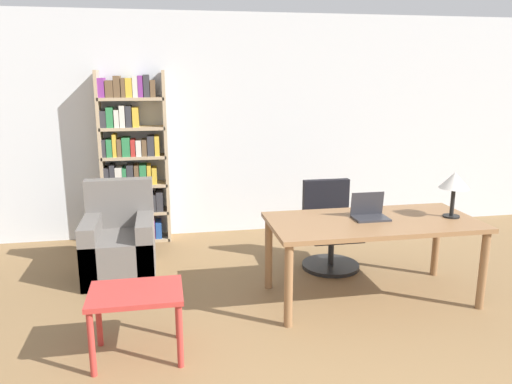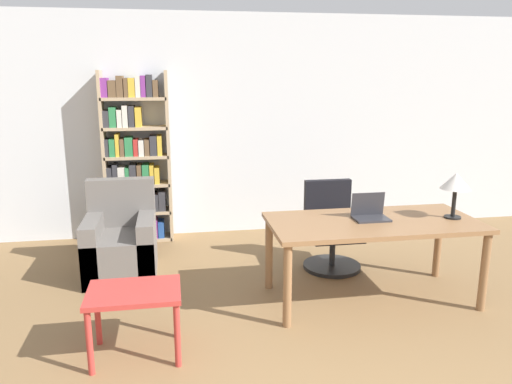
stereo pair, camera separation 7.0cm
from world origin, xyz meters
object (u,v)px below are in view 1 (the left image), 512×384
object	(u,v)px
office_chair	(330,231)
bookshelf	(132,163)
table_lamp	(454,182)
side_table_blue	(136,301)
laptop	(369,213)
armchair	(120,246)
desk	(373,229)

from	to	relation	value
office_chair	bookshelf	bearing A→B (deg)	149.24
table_lamp	side_table_blue	xyz separation A→B (m)	(-2.74, -0.56, -0.63)
office_chair	table_lamp	bearing A→B (deg)	-45.91
laptop	table_lamp	size ratio (longest dim) A/B	0.75
office_chair	laptop	bearing A→B (deg)	-82.86
armchair	bookshelf	xyz separation A→B (m)	(0.10, 1.07, 0.65)
table_lamp	armchair	bearing A→B (deg)	161.30
office_chair	side_table_blue	size ratio (longest dim) A/B	1.38
office_chair	side_table_blue	xyz separation A→B (m)	(-1.91, -1.42, 0.04)
office_chair	bookshelf	distance (m)	2.45
armchair	bookshelf	distance (m)	1.26
office_chair	bookshelf	xyz separation A→B (m)	(-2.05, 1.22, 0.57)
side_table_blue	bookshelf	bearing A→B (deg)	92.92
table_lamp	armchair	world-z (taller)	table_lamp
table_lamp	bookshelf	bearing A→B (deg)	144.18
table_lamp	office_chair	distance (m)	1.37
armchair	laptop	bearing A→B (deg)	-22.08
desk	armchair	distance (m)	2.48
desk	laptop	world-z (taller)	laptop
desk	bookshelf	xyz separation A→B (m)	(-2.15, 2.04, 0.31)
armchair	bookshelf	size ratio (longest dim) A/B	0.46
laptop	bookshelf	size ratio (longest dim) A/B	0.15
laptop	table_lamp	distance (m)	0.79
desk	office_chair	world-z (taller)	office_chair
office_chair	side_table_blue	distance (m)	2.38
side_table_blue	armchair	size ratio (longest dim) A/B	0.70
bookshelf	armchair	bearing A→B (deg)	-95.35
desk	side_table_blue	world-z (taller)	desk
office_chair	side_table_blue	world-z (taller)	office_chair
side_table_blue	armchair	world-z (taller)	armchair
laptop	office_chair	distance (m)	0.87
side_table_blue	laptop	bearing A→B (deg)	18.21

